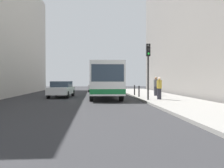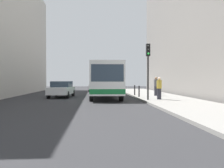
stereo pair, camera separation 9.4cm
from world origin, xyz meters
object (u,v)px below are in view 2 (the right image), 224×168
Objects in this scene: bollard_mid at (135,90)px; traffic_light at (148,61)px; bollard_near at (139,91)px; car_behind_bus at (96,86)px; pedestrian_far_sidewalk at (156,86)px; pedestrian_near_signal at (159,88)px; bus at (104,79)px; car_beside_bus at (62,89)px; pedestrian_mid_sidewalk at (156,86)px.

traffic_light is at bearing -88.95° from bollard_mid.
bollard_mid is (0.00, 2.34, 0.00)m from bollard_near.
car_behind_bus is 4.73× the size of bollard_mid.
bollard_near is at bearing -99.87° from pedestrian_far_sidewalk.
pedestrian_near_signal is (4.64, -15.11, 0.20)m from car_behind_bus.
pedestrian_near_signal reaches higher than pedestrian_far_sidewalk.
pedestrian_far_sidewalk is at bearing 33.92° from pedestrian_near_signal.
bollard_mid is (3.58, -10.12, -0.16)m from car_behind_bus.
bus is at bearing -130.06° from pedestrian_far_sidewalk.
car_beside_bus is 2.61× the size of pedestrian_mid_sidewalk.
traffic_light is at bearing 162.11° from pedestrian_near_signal.
bus is 5.82m from traffic_light.
pedestrian_near_signal is (1.05, -2.66, 0.36)m from bollard_near.
car_behind_bus is 12.96m from bollard_near.
pedestrian_near_signal is (4.04, -4.30, -0.74)m from bus.
pedestrian_far_sidewalk is (2.76, 5.24, 0.31)m from bollard_near.
traffic_light is at bearing 132.80° from pedestrian_mid_sidewalk.
car_beside_bus is 4.76× the size of bollard_mid.
pedestrian_far_sidewalk is at bearing -148.62° from bus.
bollard_mid is 2.09m from pedestrian_mid_sidewalk.
car_behind_bus is 1.10× the size of traffic_light.
pedestrian_near_signal is (7.91, -4.79, 0.20)m from car_beside_bus.
bollard_near is at bearing 91.83° from traffic_light.
car_behind_bus is at bearing 103.31° from traffic_light.
pedestrian_near_signal is 0.96× the size of pedestrian_mid_sidewalk.
bollard_mid is at bearing -115.62° from pedestrian_far_sidewalk.
car_behind_bus is at bearing 106.06° from bollard_near.
pedestrian_far_sidewalk is (0.93, 3.85, -0.08)m from pedestrian_mid_sidewalk.
traffic_light is 2.58× the size of pedestrian_far_sidewalk.
traffic_light is at bearing 147.21° from car_beside_bus.
bus is 6.61× the size of pedestrian_near_signal.
bollard_mid is 0.60× the size of pedestrian_far_sidewalk.
pedestrian_near_signal is at bearing 26.03° from traffic_light.
bollard_mid is at bearing -167.65° from bus.
pedestrian_mid_sidewalk reaches higher than pedestrian_near_signal.
pedestrian_near_signal is at bearing -78.10° from bollard_mid.
bollard_near is at bearing 101.01° from pedestrian_mid_sidewalk.
car_behind_bus is 15.81m from pedestrian_near_signal.
traffic_light reaches higher than bollard_mid.
pedestrian_far_sidewalk is (2.76, 2.90, 0.31)m from bollard_mid.
traffic_light is at bearing -89.74° from pedestrian_far_sidewalk.
car_beside_bus is 9.25m from pedestrian_near_signal.
bus is 5.95m from pedestrian_near_signal.
pedestrian_far_sidewalk is (2.66, 8.37, -2.07)m from traffic_light.
traffic_light is 5.96m from bollard_mid.
car_beside_bus is 4.76× the size of bollard_near.
car_beside_bus is 6.86m from bollard_mid.
bollard_mid is (2.98, 0.69, -1.10)m from bus.
bollard_near is at bearing 67.67° from pedestrian_near_signal.
bus is 2.44× the size of car_beside_bus.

